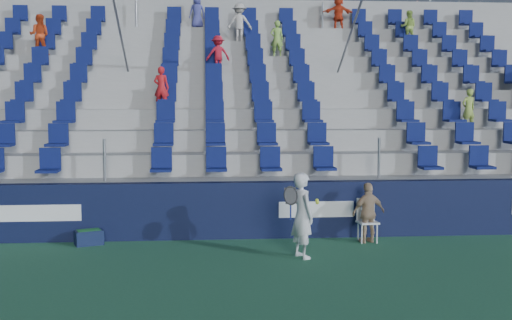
# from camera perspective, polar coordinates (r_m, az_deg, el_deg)

# --- Properties ---
(ground) EXTENTS (70.00, 70.00, 0.00)m
(ground) POSITION_cam_1_polar(r_m,az_deg,el_deg) (10.73, 0.12, -10.49)
(ground) COLOR #2F6E49
(ground) RESTS_ON ground
(sponsor_wall) EXTENTS (24.00, 0.32, 1.20)m
(sponsor_wall) POSITION_cam_1_polar(r_m,az_deg,el_deg) (13.67, -0.94, -4.47)
(sponsor_wall) COLOR #0E1433
(sponsor_wall) RESTS_ON ground
(grandstand) EXTENTS (24.00, 8.17, 6.63)m
(grandstand) POSITION_cam_1_polar(r_m,az_deg,el_deg) (18.57, -1.97, 2.89)
(grandstand) COLOR #A3A39E
(grandstand) RESTS_ON ground
(tennis_player) EXTENTS (0.69, 0.69, 1.60)m
(tennis_player) POSITION_cam_1_polar(r_m,az_deg,el_deg) (11.96, 4.12, -4.90)
(tennis_player) COLOR silver
(tennis_player) RESTS_ON ground
(line_judge_chair) EXTENTS (0.44, 0.45, 0.89)m
(line_judge_chair) POSITION_cam_1_polar(r_m,az_deg,el_deg) (13.57, 9.80, -5.00)
(line_judge_chair) COLOR white
(line_judge_chair) RESTS_ON ground
(line_judge) EXTENTS (0.79, 0.49, 1.25)m
(line_judge) POSITION_cam_1_polar(r_m,az_deg,el_deg) (13.42, 9.96, -4.63)
(line_judge) COLOR tan
(line_judge) RESTS_ON ground
(ball_bin) EXTENTS (0.64, 0.53, 0.31)m
(ball_bin) POSITION_cam_1_polar(r_m,az_deg,el_deg) (13.54, -14.64, -6.60)
(ball_bin) COLOR #0F193A
(ball_bin) RESTS_ON ground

